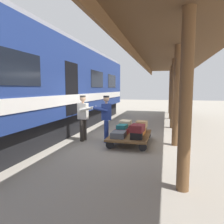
{
  "coord_description": "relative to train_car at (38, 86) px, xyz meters",
  "views": [
    {
      "loc": [
        -1.53,
        7.36,
        1.95
      ],
      "look_at": [
        0.26,
        0.44,
        1.15
      ],
      "focal_mm": 33.26,
      "sensor_mm": 36.0,
      "label": 1
    }
  ],
  "objects": [
    {
      "name": "ground_plane",
      "position": [
        -3.45,
        0.0,
        -2.06
      ],
      "size": [
        60.0,
        60.0,
        0.0
      ],
      "primitive_type": "plane",
      "color": "gray"
    },
    {
      "name": "suitcase_slate_roller",
      "position": [
        -3.49,
        0.72,
        -1.63
      ],
      "size": [
        0.46,
        0.57,
        0.19
      ],
      "primitive_type": "cube",
      "rotation": [
        0.0,
        0.0,
        0.01
      ],
      "color": "#4C515B",
      "rests_on": "luggage_cart"
    },
    {
      "name": "platform_canopy",
      "position": [
        -5.28,
        0.0,
        1.21
      ],
      "size": [
        3.2,
        20.65,
        3.56
      ],
      "color": "brown",
      "rests_on": "ground_plane"
    },
    {
      "name": "suitcase_orange_carryall",
      "position": [
        -4.1,
        0.14,
        -1.63
      ],
      "size": [
        0.43,
        0.63,
        0.19
      ],
      "primitive_type": "cube",
      "rotation": [
        0.0,
        0.0,
        -0.11
      ],
      "color": "#CC6B23",
      "rests_on": "luggage_cart"
    },
    {
      "name": "train_car",
      "position": [
        0.0,
        0.0,
        0.0
      ],
      "size": [
        3.02,
        17.37,
        4.0
      ],
      "color": "navy",
      "rests_on": "ground_plane"
    },
    {
      "name": "suitcase_black_hardshell",
      "position": [
        -4.1,
        0.72,
        -1.61
      ],
      "size": [
        0.4,
        0.53,
        0.23
      ],
      "primitive_type": "cube",
      "rotation": [
        0.0,
        0.0,
        0.05
      ],
      "color": "black",
      "rests_on": "luggage_cart"
    },
    {
      "name": "suitcase_cream_canvas",
      "position": [
        -3.51,
        -0.44,
        -1.42
      ],
      "size": [
        0.42,
        0.53,
        0.19
      ],
      "primitive_type": "cube",
      "rotation": [
        0.0,
        0.0,
        -0.01
      ],
      "color": "beige",
      "rests_on": "suitcase_red_plastic"
    },
    {
      "name": "suitcase_tan_vintage",
      "position": [
        -4.13,
        -0.42,
        -1.44
      ],
      "size": [
        0.41,
        0.46,
        0.25
      ],
      "primitive_type": "cube",
      "rotation": [
        0.0,
        0.0,
        -0.09
      ],
      "color": "tan",
      "rests_on": "suitcase_brown_leather"
    },
    {
      "name": "suitcase_red_plastic",
      "position": [
        -3.49,
        -0.44,
        -1.62
      ],
      "size": [
        0.47,
        0.59,
        0.21
      ],
      "primitive_type": "cube",
      "rotation": [
        0.0,
        0.0,
        -0.08
      ],
      "color": "#AD231E",
      "rests_on": "luggage_cart"
    },
    {
      "name": "luggage_cart",
      "position": [
        -3.79,
        0.14,
        -1.77
      ],
      "size": [
        1.34,
        2.11,
        0.34
      ],
      "color": "brown",
      "rests_on": "ground_plane"
    },
    {
      "name": "suitcase_teal_softside",
      "position": [
        -3.49,
        0.14,
        -1.47
      ],
      "size": [
        0.36,
        0.48,
        0.15
      ],
      "primitive_type": "cube",
      "rotation": [
        0.0,
        0.0,
        -0.07
      ],
      "color": "#1E666B",
      "rests_on": "suitcase_burgundy_valise"
    },
    {
      "name": "porter_by_door",
      "position": [
        -2.02,
        0.18,
        -1.14
      ],
      "size": [
        0.7,
        0.48,
        1.7
      ],
      "color": "#332D28",
      "rests_on": "ground_plane"
    },
    {
      "name": "porter_in_overalls",
      "position": [
        -2.89,
        0.16,
        -1.14
      ],
      "size": [
        0.73,
        0.56,
        1.7
      ],
      "color": "navy",
      "rests_on": "ground_plane"
    },
    {
      "name": "suitcase_maroon_trunk",
      "position": [
        -4.12,
        0.72,
        -1.38
      ],
      "size": [
        0.46,
        0.59,
        0.23
      ],
      "primitive_type": "cube",
      "rotation": [
        0.0,
        0.0,
        -0.11
      ],
      "color": "maroon",
      "rests_on": "suitcase_black_hardshell"
    },
    {
      "name": "suitcase_burgundy_valise",
      "position": [
        -3.49,
        0.14,
        -1.63
      ],
      "size": [
        0.47,
        0.6,
        0.18
      ],
      "primitive_type": "cube",
      "rotation": [
        0.0,
        0.0,
        -0.06
      ],
      "color": "maroon",
      "rests_on": "luggage_cart"
    },
    {
      "name": "suitcase_brown_leather",
      "position": [
        -4.1,
        -0.44,
        -1.65
      ],
      "size": [
        0.43,
        0.52,
        0.16
      ],
      "primitive_type": "cube",
      "rotation": [
        0.0,
        0.0,
        -0.09
      ],
      "color": "brown",
      "rests_on": "luggage_cart"
    }
  ]
}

